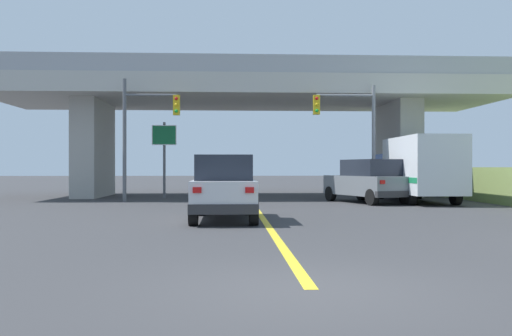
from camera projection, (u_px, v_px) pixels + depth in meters
The scene contains 9 objects.
ground at pixel (248, 196), 32.14m from camera, with size 160.00×160.00×0.00m, color #353538.
overpass_bridge at pixel (248, 106), 32.13m from camera, with size 28.23×8.98×7.30m.
lane_divider_stripe at pixel (262, 217), 18.58m from camera, with size 0.20×22.21×0.01m, color yellow.
suv_lead at pixel (224, 188), 17.42m from camera, with size 1.97×4.61×2.02m.
suv_crossing at pixel (368, 181), 26.03m from camera, with size 3.44×5.14×2.02m.
box_truck at pixel (418, 168), 26.44m from camera, with size 2.33×7.24×3.06m.
traffic_signal_nearside at pixel (353, 126), 27.57m from camera, with size 3.11×0.36×5.73m.
traffic_signal_farside at pixel (142, 125), 26.74m from camera, with size 2.73×0.36×5.90m.
highway_sign at pixel (164, 144), 29.88m from camera, with size 1.30×0.17×4.08m.
Camera 1 is at (-1.12, -7.45, 1.64)m, focal length 39.17 mm.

